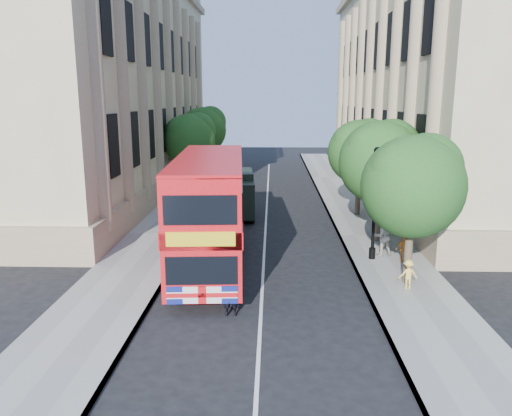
# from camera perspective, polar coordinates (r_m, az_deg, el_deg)

# --- Properties ---
(ground) EXTENTS (120.00, 120.00, 0.00)m
(ground) POSITION_cam_1_polar(r_m,az_deg,el_deg) (17.78, 0.56, -12.07)
(ground) COLOR black
(ground) RESTS_ON ground
(pavement_right) EXTENTS (3.50, 80.00, 0.12)m
(pavement_right) POSITION_cam_1_polar(r_m,az_deg,el_deg) (27.71, 13.04, -3.18)
(pavement_right) COLOR gray
(pavement_right) RESTS_ON ground
(pavement_left) EXTENTS (3.50, 80.00, 0.12)m
(pavement_left) POSITION_cam_1_polar(r_m,az_deg,el_deg) (27.86, -10.88, -2.99)
(pavement_left) COLOR gray
(pavement_left) RESTS_ON ground
(building_right) EXTENTS (12.00, 38.00, 18.00)m
(building_right) POSITION_cam_1_polar(r_m,az_deg,el_deg) (42.39, 21.00, 13.88)
(building_right) COLOR tan
(building_right) RESTS_ON ground
(building_left) EXTENTS (12.00, 38.00, 18.00)m
(building_left) POSITION_cam_1_polar(r_m,az_deg,el_deg) (42.62, -18.09, 14.07)
(building_left) COLOR tan
(building_left) RESTS_ON ground
(tree_right_near) EXTENTS (4.00, 4.00, 6.08)m
(tree_right_near) POSITION_cam_1_polar(r_m,az_deg,el_deg) (20.22, 17.61, 2.96)
(tree_right_near) COLOR #473828
(tree_right_near) RESTS_ON ground
(tree_right_mid) EXTENTS (4.20, 4.20, 6.37)m
(tree_right_mid) POSITION_cam_1_polar(r_m,az_deg,el_deg) (25.96, 14.12, 5.60)
(tree_right_mid) COLOR #473828
(tree_right_mid) RESTS_ON ground
(tree_right_far) EXTENTS (4.00, 4.00, 6.15)m
(tree_right_far) POSITION_cam_1_polar(r_m,az_deg,el_deg) (31.83, 11.87, 6.69)
(tree_right_far) COLOR #473828
(tree_right_far) RESTS_ON ground
(tree_left_far) EXTENTS (4.00, 4.00, 6.30)m
(tree_left_far) POSITION_cam_1_polar(r_m,az_deg,el_deg) (38.83, -7.57, 8.04)
(tree_left_far) COLOR #473828
(tree_left_far) RESTS_ON ground
(tree_left_back) EXTENTS (4.20, 4.20, 6.65)m
(tree_left_back) POSITION_cam_1_polar(r_m,az_deg,el_deg) (46.71, -5.98, 9.14)
(tree_left_back) COLOR #473828
(tree_left_back) RESTS_ON ground
(lamp_post) EXTENTS (0.32, 0.32, 5.16)m
(lamp_post) POSITION_cam_1_polar(r_m,az_deg,el_deg) (23.17, 13.38, -0.01)
(lamp_post) COLOR black
(lamp_post) RESTS_ON pavement_right
(double_decker_bus) EXTENTS (3.43, 10.64, 4.84)m
(double_decker_bus) POSITION_cam_1_polar(r_m,az_deg,el_deg) (21.77, -5.27, -0.07)
(double_decker_bus) COLOR red
(double_decker_bus) RESTS_ON ground
(box_van) EXTENTS (2.45, 5.12, 2.84)m
(box_van) POSITION_cam_1_polar(r_m,az_deg,el_deg) (31.47, -2.20, 1.49)
(box_van) COLOR black
(box_van) RESTS_ON ground
(police_constable) EXTENTS (0.63, 0.45, 1.61)m
(police_constable) POSITION_cam_1_polar(r_m,az_deg,el_deg) (17.42, -2.95, -9.75)
(police_constable) COLOR black
(police_constable) RESTS_ON ground
(woman_pedestrian) EXTENTS (1.02, 0.86, 1.90)m
(woman_pedestrian) POSITION_cam_1_polar(r_m,az_deg,el_deg) (24.10, 14.25, -3.11)
(woman_pedestrian) COLOR beige
(woman_pedestrian) RESTS_ON pavement_right
(child_a) EXTENTS (0.75, 0.36, 1.24)m
(child_a) POSITION_cam_1_polar(r_m,az_deg,el_deg) (23.53, 16.54, -4.47)
(child_a) COLOR orange
(child_a) RESTS_ON pavement_right
(child_b) EXTENTS (0.80, 0.52, 1.16)m
(child_b) POSITION_cam_1_polar(r_m,az_deg,el_deg) (20.38, 16.99, -7.25)
(child_b) COLOR #F2D152
(child_b) RESTS_ON pavement_right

